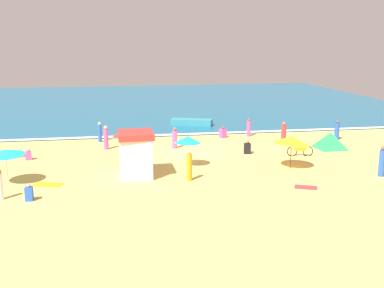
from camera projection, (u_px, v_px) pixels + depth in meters
ground_plane at (189, 153)px, 33.89m from camera, size 60.00×60.00×0.00m
ocean_water at (152, 102)px, 60.79m from camera, size 60.00×44.00×0.10m
wave_breaker_foam at (177, 134)px, 39.92m from camera, size 57.00×0.70×0.01m
lifeguard_cabana at (136, 154)px, 27.83m from camera, size 2.02×2.34×2.67m
beach_umbrella_0 at (125, 133)px, 30.93m from camera, size 2.15×2.14×2.19m
beach_umbrella_1 at (188, 139)px, 29.86m from camera, size 1.78×1.77×2.00m
beach_umbrella_3 at (6, 152)px, 26.20m from camera, size 2.48×2.50×2.05m
beach_umbrella_4 at (292, 140)px, 29.53m from camera, size 2.29×2.25×2.14m
beach_tent at (330, 140)px, 35.06m from camera, size 2.80×2.80×1.24m
parked_bicycle at (300, 151)px, 32.87m from camera, size 1.81×0.35×0.76m
beachgoer_0 at (106, 138)px, 34.81m from camera, size 0.44×0.44×1.76m
beachgoer_1 at (249, 128)px, 39.53m from camera, size 0.37×0.37×1.53m
beachgoer_2 at (0, 185)px, 23.82m from camera, size 0.37×0.37×1.59m
beachgoer_3 at (337, 131)px, 38.22m from camera, size 0.51×0.51×1.58m
beachgoer_4 at (247, 148)px, 33.59m from camera, size 0.54×0.54×0.97m
beachgoer_5 at (382, 162)px, 27.90m from camera, size 0.45×0.45×1.83m
beachgoer_6 at (223, 133)px, 39.02m from camera, size 0.61×0.61×0.96m
beachgoer_7 at (29, 193)px, 23.76m from camera, size 0.38×0.38×0.90m
beachgoer_8 at (189, 166)px, 27.06m from camera, size 0.44×0.44×1.78m
beachgoer_9 at (175, 138)px, 35.19m from camera, size 0.50×0.50×1.57m
beachgoer_10 at (28, 155)px, 31.88m from camera, size 0.46×0.46×0.81m
beachgoer_11 at (284, 133)px, 37.27m from camera, size 0.43×0.43×1.60m
beachgoer_12 at (100, 132)px, 37.31m from camera, size 0.32×0.32×1.59m
beach_towel_0 at (48, 185)px, 26.45m from camera, size 1.88×1.39×0.01m
beach_towel_1 at (306, 187)px, 25.96m from camera, size 1.41×1.18×0.01m
beach_towel_2 at (17, 155)px, 33.12m from camera, size 1.72×1.68×0.01m
small_boat_0 at (192, 122)px, 44.20m from camera, size 3.96×2.51×0.56m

